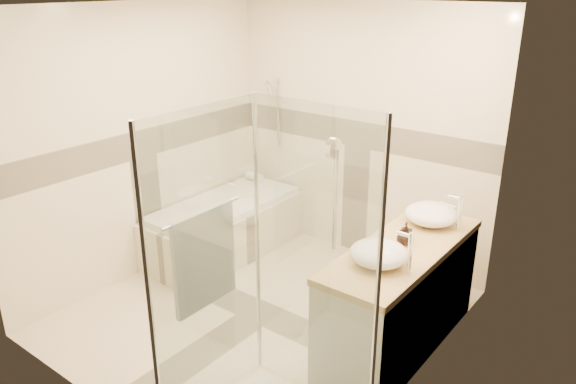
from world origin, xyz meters
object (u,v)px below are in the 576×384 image
Objects in this scene: shower_enclosure at (261,358)px; amenity_bottle_a at (406,233)px; vessel_sink_far at (379,253)px; bathtub at (225,225)px; amenity_bottle_b at (404,236)px; vanity at (400,297)px; vessel_sink_near at (431,214)px.

shower_enclosure is 12.73× the size of amenity_bottle_a.
shower_enclosure reaches higher than vessel_sink_far.
amenity_bottle_b is at bearing -8.66° from bathtub.
bathtub is 2.33m from vessel_sink_far.
bathtub is 1.05× the size of vanity.
amenity_bottle_b is at bearing 128.18° from vanity.
vessel_sink_near is at bearing 90.00° from amenity_bottle_a.
vanity is 1.31m from shower_enclosure.
shower_enclosure is 1.42m from amenity_bottle_a.
vessel_sink_far reaches higher than vanity.
bathtub is 2.47m from shower_enclosure.
vessel_sink_near is (-0.02, 0.50, 0.51)m from vanity.
vessel_sink_far is 2.48× the size of amenity_bottle_a.
amenity_bottle_b is (0.00, 0.37, -0.01)m from vessel_sink_far.
amenity_bottle_a reaches higher than vessel_sink_far.
vessel_sink_far is at bearing -90.00° from vessel_sink_near.
vanity is at bearing -51.82° from amenity_bottle_b.
vessel_sink_near is 2.58× the size of amenity_bottle_a.
bathtub is at bearing -176.01° from vessel_sink_near.
shower_enclosure reaches higher than amenity_bottle_a.
vanity is 0.71m from vessel_sink_near.
shower_enclosure is at bearing -98.76° from vessel_sink_near.
shower_enclosure is 1.05m from vessel_sink_far.
shower_enclosure is 4.94× the size of vessel_sink_near.
shower_enclosure is (1.86, -1.62, 0.20)m from bathtub.
amenity_bottle_a reaches higher than amenity_bottle_b.
amenity_bottle_a reaches higher than bathtub.
vessel_sink_far is at bearing 73.55° from shower_enclosure.
vanity is 0.51m from amenity_bottle_a.
vessel_sink_far is (-0.02, -0.35, 0.50)m from vanity.
bathtub is 0.83× the size of shower_enclosure.
amenity_bottle_a is (2.13, -0.29, 0.62)m from bathtub.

